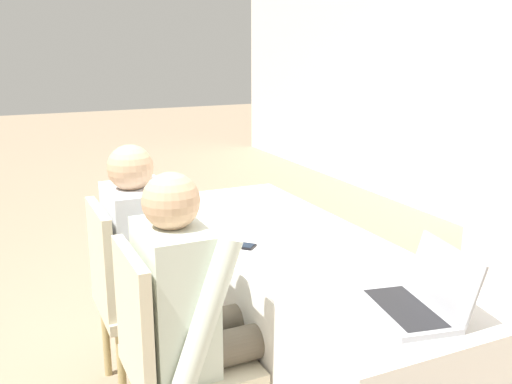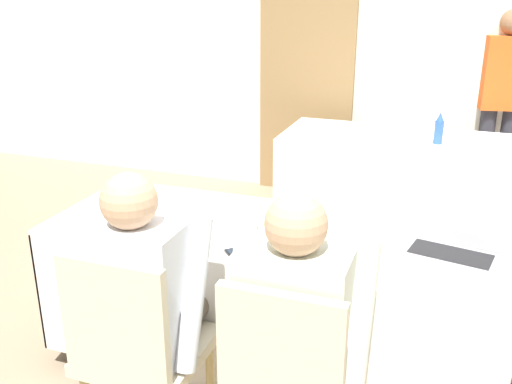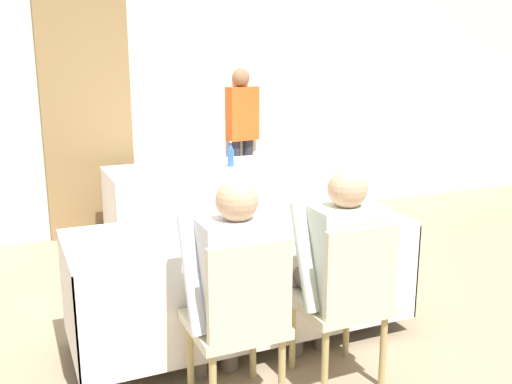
# 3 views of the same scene
# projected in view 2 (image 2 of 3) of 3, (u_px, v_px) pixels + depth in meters

# --- Properties ---
(ground_plane) EXTENTS (24.00, 24.00, 0.00)m
(ground_plane) POSITION_uv_depth(u_px,v_px,m) (270.00, 366.00, 2.79)
(ground_plane) COLOR gray
(wall_back) EXTENTS (12.00, 0.06, 2.70)m
(wall_back) POSITION_uv_depth(u_px,v_px,m) (372.00, 38.00, 4.60)
(wall_back) COLOR silver
(wall_back) RESTS_ON ground_plane
(curtain_panel) EXTENTS (0.81, 0.04, 2.65)m
(curtain_panel) POSITION_uv_depth(u_px,v_px,m) (307.00, 40.00, 4.72)
(curtain_panel) COLOR olive
(curtain_panel) RESTS_ON ground_plane
(conference_table_near) EXTENTS (2.04, 0.75, 0.73)m
(conference_table_near) POSITION_uv_depth(u_px,v_px,m) (271.00, 265.00, 2.60)
(conference_table_near) COLOR white
(conference_table_near) RESTS_ON ground_plane
(conference_table_far) EXTENTS (2.04, 0.75, 0.73)m
(conference_table_far) POSITION_uv_depth(u_px,v_px,m) (424.00, 163.00, 4.08)
(conference_table_far) COLOR white
(conference_table_far) RESTS_ON ground_plane
(laptop) EXTENTS (0.40, 0.33, 0.22)m
(laptop) POSITION_uv_depth(u_px,v_px,m) (454.00, 245.00, 2.30)
(laptop) COLOR #99999E
(laptop) RESTS_ON conference_table_near
(cell_phone) EXTENTS (0.14, 0.14, 0.01)m
(cell_phone) POSITION_uv_depth(u_px,v_px,m) (241.00, 251.00, 2.33)
(cell_phone) COLOR black
(cell_phone) RESTS_ON conference_table_near
(paper_beside_laptop) EXTENTS (0.28, 0.34, 0.00)m
(paper_beside_laptop) POSITION_uv_depth(u_px,v_px,m) (137.00, 224.00, 2.60)
(paper_beside_laptop) COLOR white
(paper_beside_laptop) RESTS_ON conference_table_near
(water_bottle) EXTENTS (0.06, 0.06, 0.23)m
(water_bottle) POSITION_uv_depth(u_px,v_px,m) (439.00, 129.00, 3.88)
(water_bottle) COLOR #2D5BB7
(water_bottle) RESTS_ON conference_table_far
(chair_near_left) EXTENTS (0.44, 0.44, 0.91)m
(chair_near_left) POSITION_uv_depth(u_px,v_px,m) (137.00, 345.00, 2.11)
(chair_near_left) COLOR tan
(chair_near_left) RESTS_ON ground_plane
(chair_near_right) EXTENTS (0.44, 0.44, 0.91)m
(chair_near_right) POSITION_uv_depth(u_px,v_px,m) (290.00, 381.00, 1.92)
(chair_near_right) COLOR tan
(chair_near_right) RESTS_ON ground_plane
(person_checkered_shirt) EXTENTS (0.50, 0.52, 1.17)m
(person_checkered_shirt) POSITION_uv_depth(u_px,v_px,m) (148.00, 294.00, 2.15)
(person_checkered_shirt) COLOR #665B4C
(person_checkered_shirt) RESTS_ON ground_plane
(person_white_shirt) EXTENTS (0.50, 0.52, 1.17)m
(person_white_shirt) POSITION_uv_depth(u_px,v_px,m) (299.00, 324.00, 1.96)
(person_white_shirt) COLOR #665B4C
(person_white_shirt) RESTS_ON ground_plane
(person_red_shirt) EXTENTS (0.37, 0.26, 1.59)m
(person_red_shirt) POSITION_uv_depth(u_px,v_px,m) (502.00, 101.00, 4.40)
(person_red_shirt) COLOR #33333D
(person_red_shirt) RESTS_ON ground_plane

